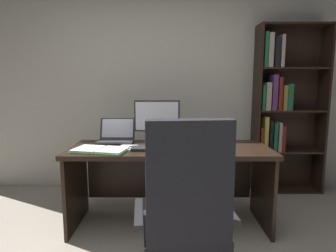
{
  "coord_description": "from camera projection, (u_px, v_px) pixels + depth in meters",
  "views": [
    {
      "loc": [
        0.06,
        -1.41,
        1.29
      ],
      "look_at": [
        0.06,
        1.03,
        0.94
      ],
      "focal_mm": 29.98,
      "sensor_mm": 36.0,
      "label": 1
    }
  ],
  "objects": [
    {
      "name": "open_binder",
      "position": [
        101.0,
        150.0,
        2.37
      ],
      "size": [
        0.5,
        0.35,
        0.02
      ],
      "rotation": [
        0.0,
        0.0,
        -0.21
      ],
      "color": "green",
      "rests_on": "desk"
    },
    {
      "name": "computer_mouse",
      "position": [
        191.0,
        148.0,
        2.42
      ],
      "size": [
        0.06,
        0.1,
        0.04
      ],
      "primitive_type": "ellipsoid",
      "color": "#232326",
      "rests_on": "desk"
    },
    {
      "name": "reading_stand_with_book",
      "position": [
        198.0,
        135.0,
        2.78
      ],
      "size": [
        0.28,
        0.24,
        0.14
      ],
      "color": "#232326",
      "rests_on": "desk"
    },
    {
      "name": "pen",
      "position": [
        130.0,
        147.0,
        2.49
      ],
      "size": [
        0.14,
        0.04,
        0.01
      ],
      "primitive_type": "cylinder",
      "rotation": [
        0.0,
        1.57,
        0.24
      ],
      "color": "navy",
      "rests_on": "notepad"
    },
    {
      "name": "monitor",
      "position": [
        157.0,
        122.0,
        2.72
      ],
      "size": [
        0.44,
        0.16,
        0.41
      ],
      "color": "#232326",
      "rests_on": "desk"
    },
    {
      "name": "keyboard",
      "position": [
        156.0,
        148.0,
        2.42
      ],
      "size": [
        0.42,
        0.15,
        0.02
      ],
      "primitive_type": "cube",
      "color": "#232326",
      "rests_on": "desk"
    },
    {
      "name": "office_chair",
      "position": [
        186.0,
        224.0,
        1.67
      ],
      "size": [
        0.64,
        0.6,
        1.12
      ],
      "rotation": [
        0.0,
        0.0,
        0.1
      ],
      "color": "#232326",
      "rests_on": "ground"
    },
    {
      "name": "wall_back",
      "position": [
        164.0,
        77.0,
        3.52
      ],
      "size": [
        5.15,
        0.12,
        2.8
      ],
      "primitive_type": "cube",
      "color": "beige",
      "rests_on": "ground"
    },
    {
      "name": "bookshelf",
      "position": [
        281.0,
        111.0,
        3.37
      ],
      "size": [
        0.82,
        0.28,
        2.0
      ],
      "color": "black",
      "rests_on": "ground"
    },
    {
      "name": "laptop",
      "position": [
        116.0,
        137.0,
        2.75
      ],
      "size": [
        0.35,
        0.3,
        0.22
      ],
      "color": "#232326",
      "rests_on": "desk"
    },
    {
      "name": "notepad",
      "position": [
        127.0,
        148.0,
        2.49
      ],
      "size": [
        0.19,
        0.23,
        0.01
      ],
      "primitive_type": "cube",
      "rotation": [
        0.0,
        0.0,
        -0.19
      ],
      "color": "white",
      "rests_on": "desk"
    },
    {
      "name": "desk",
      "position": [
        170.0,
        166.0,
        2.64
      ],
      "size": [
        1.79,
        0.68,
        0.74
      ],
      "color": "black",
      "rests_on": "ground"
    }
  ]
}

